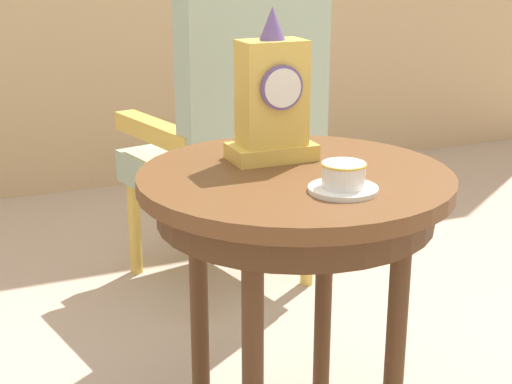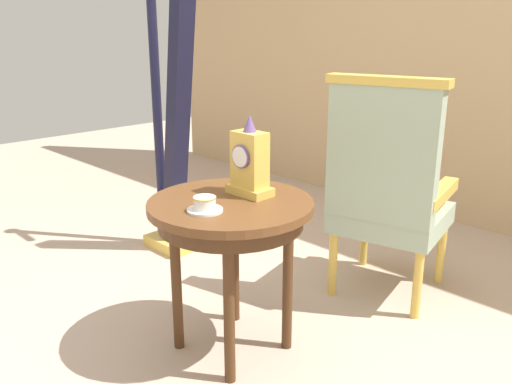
# 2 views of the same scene
# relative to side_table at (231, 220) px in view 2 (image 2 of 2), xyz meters

# --- Properties ---
(ground_plane) EXTENTS (10.00, 10.00, 0.00)m
(ground_plane) POSITION_rel_side_table_xyz_m (-0.07, -0.00, -0.60)
(ground_plane) COLOR #BCA38E
(wall_back) EXTENTS (6.00, 0.10, 2.80)m
(wall_back) POSITION_rel_side_table_xyz_m (-0.07, 2.25, 0.80)
(wall_back) COLOR tan
(wall_back) RESTS_ON ground
(side_table) EXTENTS (0.68, 0.68, 0.68)m
(side_table) POSITION_rel_side_table_xyz_m (0.00, 0.00, 0.00)
(side_table) COLOR brown
(side_table) RESTS_ON ground
(teacup_left) EXTENTS (0.14, 0.14, 0.06)m
(teacup_left) POSITION_rel_side_table_xyz_m (0.03, -0.16, 0.11)
(teacup_left) COLOR white
(teacup_left) RESTS_ON side_table
(mantel_clock) EXTENTS (0.19, 0.11, 0.34)m
(mantel_clock) POSITION_rel_side_table_xyz_m (-0.01, 0.11, 0.22)
(mantel_clock) COLOR gold
(mantel_clock) RESTS_ON side_table
(armchair) EXTENTS (0.64, 0.64, 1.14)m
(armchair) POSITION_rel_side_table_xyz_m (0.20, 0.86, -0.00)
(armchair) COLOR #9EB299
(armchair) RESTS_ON ground
(harp) EXTENTS (0.40, 0.24, 1.71)m
(harp) POSITION_rel_side_table_xyz_m (-1.06, 0.48, 0.09)
(harp) COLOR gold
(harp) RESTS_ON ground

